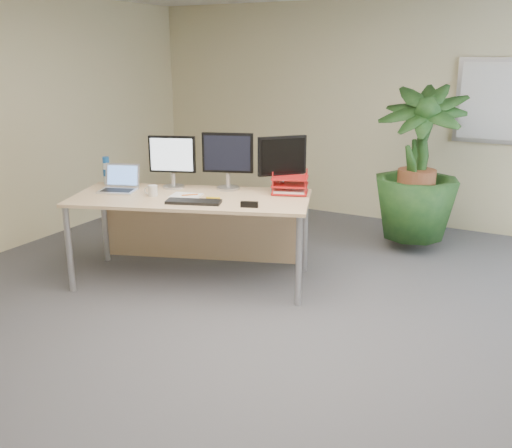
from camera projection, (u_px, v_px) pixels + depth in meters
The scene contains 16 objects.
floor at pixel (250, 366), 3.93m from camera, with size 8.00×8.00×0.00m, color #46464B.
back_wall at pixel (407, 115), 6.92m from camera, with size 7.00×0.04×2.70m, color beige.
desk at pixel (195, 211), 5.34m from camera, with size 2.32×1.58×0.82m.
floor_plant at pixel (416, 183), 6.05m from camera, with size 0.84×0.84×1.50m, color #153A16.
monitor_left at pixel (172, 158), 5.42m from camera, with size 0.44×0.20×0.50m.
monitor_right at pixel (228, 157), 5.35m from camera, with size 0.47×0.22×0.54m.
monitor_dark at pixel (282, 160), 5.26m from camera, with size 0.35×0.37×0.52m.
laptop at pixel (120, 184), 5.38m from camera, with size 0.41×0.39×0.24m.
keyboard at pixel (194, 202), 4.94m from camera, with size 0.47×0.16×0.03m, color black.
coffee_mug at pixel (152, 191), 5.17m from camera, with size 0.13×0.09×0.10m.
spiral_notebook at pixel (186, 196), 5.18m from camera, with size 0.27×0.20×0.01m, color white.
orange_pen at pixel (190, 195), 5.15m from camera, with size 0.01×0.01×0.15m, color orange.
yellow_highlighter at pixel (213, 198), 5.09m from camera, with size 0.02×0.02×0.13m, color gold.
water_bottle at pixel (107, 171), 5.62m from camera, with size 0.07×0.07×0.27m.
letter_tray at pixel (290, 186), 5.25m from camera, with size 0.39×0.34×0.15m.
stapler at pixel (249, 204), 4.80m from camera, with size 0.15×0.04×0.05m, color black.
Camera 1 is at (1.68, -3.05, 2.08)m, focal length 40.00 mm.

